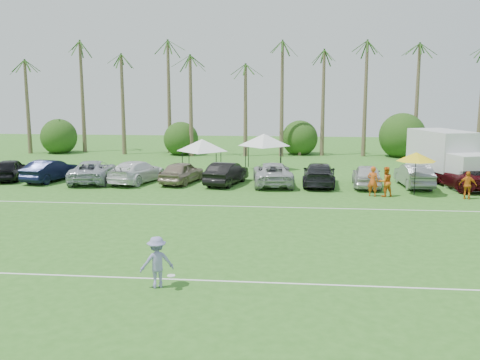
# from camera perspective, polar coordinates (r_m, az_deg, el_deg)

# --- Properties ---
(ground) EXTENTS (120.00, 120.00, 0.00)m
(ground) POSITION_cam_1_polar(r_m,az_deg,el_deg) (17.80, -12.60, -12.40)
(ground) COLOR #316B20
(ground) RESTS_ON ground
(field_lines) EXTENTS (80.00, 12.10, 0.01)m
(field_lines) POSITION_cam_1_polar(r_m,az_deg,el_deg) (25.11, -6.87, -5.65)
(field_lines) COLOR white
(field_lines) RESTS_ON ground
(palm_tree_0) EXTENTS (2.40, 2.40, 8.90)m
(palm_tree_0) POSITION_cam_1_polar(r_m,az_deg,el_deg) (60.21, -21.64, 9.85)
(palm_tree_0) COLOR brown
(palm_tree_0) RESTS_ON ground
(palm_tree_1) EXTENTS (2.40, 2.40, 9.90)m
(palm_tree_1) POSITION_cam_1_polar(r_m,az_deg,el_deg) (58.13, -17.22, 10.99)
(palm_tree_1) COLOR brown
(palm_tree_1) RESTS_ON ground
(palm_tree_2) EXTENTS (2.40, 2.40, 10.90)m
(palm_tree_2) POSITION_cam_1_polar(r_m,az_deg,el_deg) (56.42, -12.48, 12.11)
(palm_tree_2) COLOR brown
(palm_tree_2) RESTS_ON ground
(palm_tree_3) EXTENTS (2.40, 2.40, 11.90)m
(palm_tree_3) POSITION_cam_1_polar(r_m,az_deg,el_deg) (55.37, -8.47, 13.16)
(palm_tree_3) COLOR brown
(palm_tree_3) RESTS_ON ground
(palm_tree_4) EXTENTS (2.40, 2.40, 8.90)m
(palm_tree_4) POSITION_cam_1_polar(r_m,az_deg,el_deg) (54.44, -4.25, 10.58)
(palm_tree_4) COLOR brown
(palm_tree_4) RESTS_ON ground
(palm_tree_5) EXTENTS (2.40, 2.40, 9.90)m
(palm_tree_5) POSITION_cam_1_polar(r_m,az_deg,el_deg) (53.91, 0.02, 11.54)
(palm_tree_5) COLOR brown
(palm_tree_5) RESTS_ON ground
(palm_tree_6) EXTENTS (2.40, 2.40, 10.90)m
(palm_tree_6) POSITION_cam_1_polar(r_m,az_deg,el_deg) (53.70, 4.37, 12.44)
(palm_tree_6) COLOR brown
(palm_tree_6) RESTS_ON ground
(palm_tree_7) EXTENTS (2.40, 2.40, 11.90)m
(palm_tree_7) POSITION_cam_1_polar(r_m,az_deg,el_deg) (53.79, 8.76, 13.26)
(palm_tree_7) COLOR brown
(palm_tree_7) RESTS_ON ground
(palm_tree_8) EXTENTS (2.40, 2.40, 8.90)m
(palm_tree_8) POSITION_cam_1_polar(r_m,az_deg,el_deg) (54.16, 14.07, 10.33)
(palm_tree_8) COLOR brown
(palm_tree_8) RESTS_ON ground
(palm_tree_9) EXTENTS (2.40, 2.40, 9.90)m
(palm_tree_9) POSITION_cam_1_polar(r_m,az_deg,el_deg) (55.11, 19.35, 10.97)
(palm_tree_9) COLOR brown
(palm_tree_9) RESTS_ON ground
(bush_tree_0) EXTENTS (4.00, 4.00, 4.00)m
(bush_tree_0) POSITION_cam_1_polar(r_m,az_deg,el_deg) (60.01, -18.31, 4.60)
(bush_tree_0) COLOR brown
(bush_tree_0) RESTS_ON ground
(bush_tree_1) EXTENTS (4.00, 4.00, 4.00)m
(bush_tree_1) POSITION_cam_1_polar(r_m,az_deg,el_deg) (56.00, -6.02, 4.71)
(bush_tree_1) COLOR brown
(bush_tree_1) RESTS_ON ground
(bush_tree_2) EXTENTS (4.00, 4.00, 4.00)m
(bush_tree_2) POSITION_cam_1_polar(r_m,az_deg,el_deg) (54.83, 6.40, 4.60)
(bush_tree_2) COLOR brown
(bush_tree_2) RESTS_ON ground
(bush_tree_3) EXTENTS (4.00, 4.00, 4.00)m
(bush_tree_3) POSITION_cam_1_polar(r_m,az_deg,el_deg) (55.85, 16.74, 4.34)
(bush_tree_3) COLOR brown
(bush_tree_3) RESTS_ON ground
(sideline_player_a) EXTENTS (0.80, 0.66, 1.89)m
(sideline_player_a) POSITION_cam_1_polar(r_m,az_deg,el_deg) (34.23, 13.98, -0.14)
(sideline_player_a) COLOR #CE4F16
(sideline_player_a) RESTS_ON ground
(sideline_player_b) EXTENTS (1.11, 0.99, 1.87)m
(sideline_player_b) POSITION_cam_1_polar(r_m,az_deg,el_deg) (34.33, 15.26, -0.17)
(sideline_player_b) COLOR orange
(sideline_player_b) RESTS_ON ground
(sideline_player_c) EXTENTS (1.09, 0.74, 1.72)m
(sideline_player_c) POSITION_cam_1_polar(r_m,az_deg,el_deg) (35.18, 23.13, -0.51)
(sideline_player_c) COLOR orange
(sideline_player_c) RESTS_ON ground
(box_truck) EXTENTS (4.67, 7.57, 3.66)m
(box_truck) POSITION_cam_1_polar(r_m,az_deg,el_deg) (40.80, 21.34, 2.47)
(box_truck) COLOR silver
(box_truck) RESTS_ON ground
(canopy_tent_left) EXTENTS (4.01, 4.01, 3.25)m
(canopy_tent_left) POSITION_cam_1_polar(r_m,az_deg,el_deg) (41.45, -4.09, 4.37)
(canopy_tent_left) COLOR black
(canopy_tent_left) RESTS_ON ground
(canopy_tent_right) EXTENTS (4.30, 4.30, 3.48)m
(canopy_tent_right) POSITION_cam_1_polar(r_m,az_deg,el_deg) (43.98, 2.58, 4.95)
(canopy_tent_right) COLOR black
(canopy_tent_right) RESTS_ON ground
(market_umbrella) EXTENTS (2.45, 2.45, 2.73)m
(market_umbrella) POSITION_cam_1_polar(r_m,az_deg,el_deg) (35.07, 18.27, 2.37)
(market_umbrella) COLOR black
(market_umbrella) RESTS_ON ground
(frisbee_player) EXTENTS (1.32, 1.07, 1.76)m
(frisbee_player) POSITION_cam_1_polar(r_m,az_deg,el_deg) (18.36, -8.85, -8.65)
(frisbee_player) COLOR #8380B6
(frisbee_player) RESTS_ON ground
(parked_car_0) EXTENTS (2.87, 4.91, 1.57)m
(parked_car_0) POSITION_cam_1_polar(r_m,az_deg,el_deg) (42.77, -23.32, 1.06)
(parked_car_0) COLOR black
(parked_car_0) RESTS_ON ground
(parked_car_1) EXTENTS (2.65, 5.00, 1.57)m
(parked_car_1) POSITION_cam_1_polar(r_m,az_deg,el_deg) (41.08, -19.56, 0.97)
(parked_car_1) COLOR black
(parked_car_1) RESTS_ON ground
(parked_car_2) EXTENTS (3.37, 5.95, 1.57)m
(parked_car_2) POSITION_cam_1_polar(r_m,az_deg,el_deg) (39.76, -15.40, 0.91)
(parked_car_2) COLOR #A1A5B0
(parked_car_2) RESTS_ON ground
(parked_car_3) EXTENTS (3.55, 5.79, 1.57)m
(parked_car_3) POSITION_cam_1_polar(r_m,az_deg,el_deg) (38.83, -10.90, 0.88)
(parked_car_3) COLOR white
(parked_car_3) RESTS_ON ground
(parked_car_4) EXTENTS (2.84, 4.90, 1.57)m
(parked_car_4) POSITION_cam_1_polar(r_m,az_deg,el_deg) (38.12, -6.22, 0.84)
(parked_car_4) COLOR gray
(parked_car_4) RESTS_ON ground
(parked_car_5) EXTENTS (2.77, 5.02, 1.57)m
(parked_car_5) POSITION_cam_1_polar(r_m,az_deg,el_deg) (37.41, -1.45, 0.72)
(parked_car_5) COLOR black
(parked_car_5) RESTS_ON ground
(parked_car_6) EXTENTS (3.14, 5.87, 1.57)m
(parked_car_6) POSITION_cam_1_polar(r_m,az_deg,el_deg) (37.34, 3.50, 0.69)
(parked_car_6) COLOR #ADAFB0
(parked_car_6) RESTS_ON ground
(parked_car_7) EXTENTS (2.46, 5.50, 1.57)m
(parked_car_7) POSITION_cam_1_polar(r_m,az_deg,el_deg) (37.43, 8.43, 0.62)
(parked_car_7) COLOR black
(parked_car_7) RESTS_ON ground
(parked_car_8) EXTENTS (2.14, 4.71, 1.57)m
(parked_car_8) POSITION_cam_1_polar(r_m,az_deg,el_deg) (37.42, 13.38, 0.46)
(parked_car_8) COLOR silver
(parked_car_8) RESTS_ON ground
(parked_car_9) EXTENTS (1.92, 4.84, 1.57)m
(parked_car_9) POSITION_cam_1_polar(r_m,az_deg,el_deg) (38.40, 18.06, 0.48)
(parked_car_9) COLOR gray
(parked_car_9) RESTS_ON ground
(parked_car_10) EXTENTS (3.70, 6.05, 1.57)m
(parked_car_10) POSITION_cam_1_polar(r_m,az_deg,el_deg) (39.06, 22.73, 0.35)
(parked_car_10) COLOR #480B11
(parked_car_10) RESTS_ON ground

